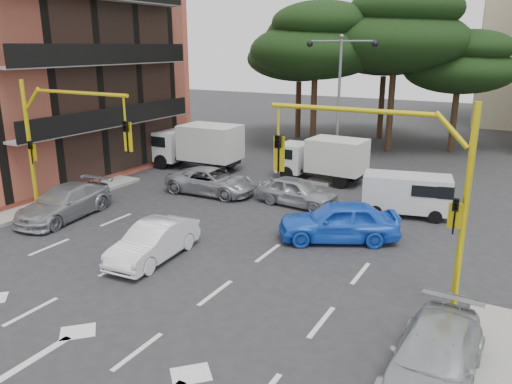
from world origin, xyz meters
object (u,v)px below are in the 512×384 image
Objects in this scene: street_lamp_center at (340,80)px; car_silver_cross_b at (297,192)px; car_white_hatch at (154,241)px; signal_mast_right at (398,176)px; car_blue_compact at (339,221)px; car_silver_parked at (434,358)px; signal_mast_left at (57,134)px; car_silver_wagon at (64,203)px; car_silver_cross_a at (212,181)px; box_truck_a at (196,147)px; box_truck_b at (322,159)px; van_white at (406,195)px.

street_lamp_center is 1.96× the size of car_silver_cross_b.
signal_mast_right is at bearing 2.48° from car_white_hatch.
car_blue_compact is 1.17× the size of car_silver_cross_b.
street_lamp_center reaches higher than car_silver_parked.
signal_mast_left is 1.25× the size of car_silver_wagon.
car_silver_parked is (8.08, -10.44, -0.03)m from car_silver_cross_b.
street_lamp_center reaches higher than car_silver_cross_a.
car_silver_cross_a is at bearing -138.67° from box_truck_a.
box_truck_b is at bearing -40.42° from car_silver_cross_a.
box_truck_b is (-5.49, 3.67, 0.29)m from van_white.
signal_mast_left is 10.81m from car_silver_cross_b.
street_lamp_center is at bearing 173.14° from car_blue_compact.
car_blue_compact is 0.96× the size of car_silver_wagon.
street_lamp_center is 1.68× the size of car_blue_compact.
signal_mast_left is at bearing 180.00° from signal_mast_right.
van_white is 0.75× the size of box_truck_b.
box_truck_b is at bearing 119.97° from signal_mast_right.
box_truck_b is at bearing 80.82° from car_white_hatch.
box_truck_a is at bearing 140.86° from car_silver_parked.
van_white is (-3.25, 11.51, 0.29)m from car_silver_parked.
van_white is 13.48m from box_truck_a.
car_silver_parked is (15.44, -3.19, -3.24)m from signal_mast_left.
signal_mast_left is (-13.61, 0.00, 0.00)m from signal_mast_right.
car_white_hatch is 6.55m from car_silver_wagon.
signal_mast_right is 1.60× the size of van_white.
van_white is (4.83, 1.07, 0.26)m from car_silver_cross_b.
signal_mast_left is 15.65m from street_lamp_center.
van_white is at bearing -46.61° from street_lamp_center.
van_white reaches higher than car_silver_cross_a.
car_silver_parked is at bearing -60.16° from signal_mast_right.
car_blue_compact is at bearing -129.50° from car_silver_cross_b.
signal_mast_right is 1.20× the size of box_truck_b.
car_silver_parked is (16.30, -3.86, -0.05)m from car_silver_wagon.
signal_mast_left is 0.77× the size of street_lamp_center.
car_white_hatch is 13.51m from box_truck_a.
car_silver_parked is 11.96m from van_white.
box_truck_a reaches higher than car_silver_cross_a.
van_white is (13.05, 7.65, 0.24)m from car_silver_wagon.
signal_mast_left is 11.23m from box_truck_a.
signal_mast_right is 14.83m from car_silver_wagon.
signal_mast_right reaches higher than car_silver_cross_a.
van_white is (6.69, 9.21, 0.27)m from car_white_hatch.
signal_mast_right is 1.49× the size of car_white_hatch.
car_silver_wagon reaches higher than car_silver_parked.
van_white is (9.46, 1.40, 0.28)m from car_silver_cross_a.
box_truck_b is at bearing -93.02° from street_lamp_center.
box_truck_b reaches higher than car_silver_cross_b.
street_lamp_center is at bearing 115.91° from signal_mast_right.
car_silver_wagon is (-11.46, -3.30, -0.09)m from car_blue_compact.
street_lamp_center is 9.35m from box_truck_a.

